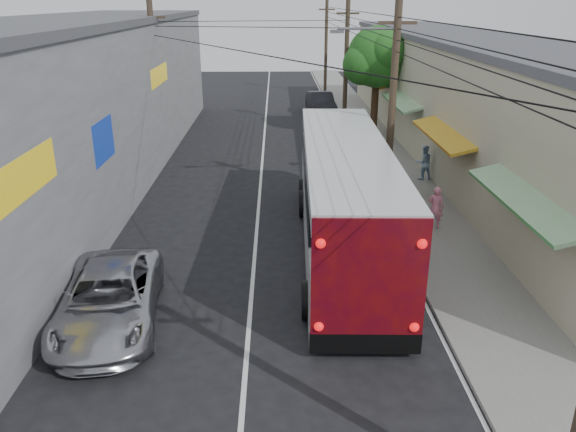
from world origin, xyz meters
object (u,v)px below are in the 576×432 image
pedestrian_far (424,162)px  parked_suv (363,170)px  jeepney (109,299)px  parked_car_far (321,104)px  pedestrian_near (435,208)px  parked_car_mid (332,143)px  coach_bus (345,196)px

pedestrian_far → parked_suv: bearing=13.3°
jeepney → parked_suv: 13.64m
parked_car_far → pedestrian_near: (2.49, -22.49, 0.10)m
jeepney → parked_car_mid: (7.41, 16.95, -0.06)m
pedestrian_far → coach_bus: bearing=49.1°
parked_car_far → pedestrian_far: bearing=-82.7°
parked_car_mid → pedestrian_far: size_ratio=2.48×
jeepney → pedestrian_far: 16.53m
jeepney → parked_car_far: 29.66m
coach_bus → pedestrian_far: size_ratio=7.97×
parked_car_mid → pedestrian_far: 6.13m
coach_bus → parked_car_far: size_ratio=2.61×
parked_car_far → pedestrian_far: 16.89m
pedestrian_near → pedestrian_far: size_ratio=0.98×
coach_bus → pedestrian_near: bearing=24.9°
coach_bus → jeepney: coach_bus is taller
coach_bus → parked_suv: (1.60, 6.23, -0.97)m
coach_bus → parked_car_mid: (0.80, 12.29, -1.22)m
parked_suv → pedestrian_near: bearing=-74.8°
coach_bus → parked_car_far: 24.04m
pedestrian_far → pedestrian_near: bearing=70.7°
coach_bus → pedestrian_far: (4.60, 7.49, -0.98)m
coach_bus → pedestrian_far: bearing=60.2°
parked_suv → pedestrian_far: size_ratio=3.99×
pedestrian_near → pedestrian_far: 6.07m
parked_suv → parked_car_mid: size_ratio=1.61×
pedestrian_far → parked_car_mid: bearing=-61.0°
coach_bus → parked_car_far: (1.05, 24.00, -1.09)m
coach_bus → pedestrian_near: size_ratio=8.14×
jeepney → parked_car_mid: 18.50m
jeepney → pedestrian_near: (10.15, 6.16, 0.17)m
jeepney → coach_bus: bearing=28.3°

